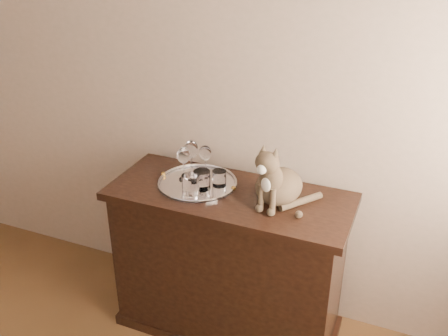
# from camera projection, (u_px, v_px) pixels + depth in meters

# --- Properties ---
(wall_back) EXTENTS (4.00, 0.10, 2.70)m
(wall_back) POSITION_uv_depth(u_px,v_px,m) (148.00, 64.00, 2.67)
(wall_back) COLOR tan
(wall_back) RESTS_ON ground
(sideboard) EXTENTS (1.20, 0.50, 0.85)m
(sideboard) POSITION_uv_depth(u_px,v_px,m) (229.00, 263.00, 2.62)
(sideboard) COLOR black
(sideboard) RESTS_ON ground
(tray) EXTENTS (0.40, 0.40, 0.01)m
(tray) POSITION_uv_depth(u_px,v_px,m) (197.00, 184.00, 2.51)
(tray) COLOR silver
(tray) RESTS_ON sideboard
(wine_glass_a) EXTENTS (0.07, 0.07, 0.19)m
(wine_glass_a) POSITION_uv_depth(u_px,v_px,m) (191.00, 158.00, 2.54)
(wine_glass_a) COLOR white
(wine_glass_a) RESTS_ON tray
(wine_glass_b) EXTENTS (0.06, 0.06, 0.17)m
(wine_glass_b) POSITION_uv_depth(u_px,v_px,m) (205.00, 161.00, 2.54)
(wine_glass_b) COLOR white
(wine_glass_b) RESTS_ON tray
(wine_glass_c) EXTENTS (0.07, 0.07, 0.18)m
(wine_glass_c) POSITION_uv_depth(u_px,v_px,m) (184.00, 164.00, 2.50)
(wine_glass_c) COLOR white
(wine_glass_c) RESTS_ON tray
(tumbler_a) EXTENTS (0.08, 0.08, 0.10)m
(tumbler_a) POSITION_uv_depth(u_px,v_px,m) (202.00, 180.00, 2.43)
(tumbler_a) COLOR white
(tumbler_a) RESTS_ON tray
(tumbler_b) EXTENTS (0.09, 0.09, 0.10)m
(tumbler_b) POSITION_uv_depth(u_px,v_px,m) (191.00, 184.00, 2.39)
(tumbler_b) COLOR silver
(tumbler_b) RESTS_ON tray
(tumbler_c) EXTENTS (0.07, 0.07, 0.08)m
(tumbler_c) POSITION_uv_depth(u_px,v_px,m) (219.00, 178.00, 2.47)
(tumbler_c) COLOR silver
(tumbler_c) RESTS_ON tray
(cat) EXTENTS (0.38, 0.36, 0.33)m
(cat) POSITION_uv_depth(u_px,v_px,m) (280.00, 171.00, 2.29)
(cat) COLOR #4E3A2E
(cat) RESTS_ON sideboard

